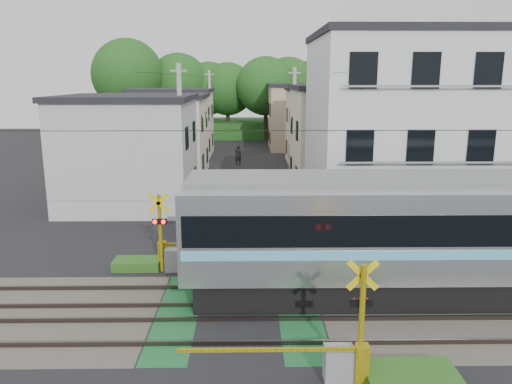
{
  "coord_description": "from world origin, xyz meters",
  "views": [
    {
      "loc": [
        0.36,
        -14.38,
        7.18
      ],
      "look_at": [
        0.62,
        5.0,
        2.77
      ],
      "focal_mm": 35.0,
      "sensor_mm": 36.0,
      "label": 1
    }
  ],
  "objects_px": {
    "commuter_train": "(487,234)",
    "apartment_block": "(419,133)",
    "crossing_signal_near": "(343,356)",
    "crossing_signal_far": "(172,253)",
    "pedestrian": "(238,155)"
  },
  "relations": [
    {
      "from": "crossing_signal_near",
      "to": "pedestrian",
      "type": "distance_m",
      "value": 31.56
    },
    {
      "from": "crossing_signal_far",
      "to": "apartment_block",
      "type": "xyz_separation_m",
      "value": [
        11.09,
        5.84,
        3.94
      ]
    },
    {
      "from": "crossing_signal_near",
      "to": "apartment_block",
      "type": "distance_m",
      "value": 14.95
    },
    {
      "from": "crossing_signal_near",
      "to": "apartment_block",
      "type": "bearing_deg",
      "value": 65.78
    },
    {
      "from": "crossing_signal_far",
      "to": "apartment_block",
      "type": "bearing_deg",
      "value": 27.78
    },
    {
      "from": "apartment_block",
      "to": "pedestrian",
      "type": "height_order",
      "value": "apartment_block"
    },
    {
      "from": "commuter_train",
      "to": "apartment_block",
      "type": "height_order",
      "value": "apartment_block"
    },
    {
      "from": "commuter_train",
      "to": "apartment_block",
      "type": "distance_m",
      "value": 8.66
    },
    {
      "from": "crossing_signal_far",
      "to": "commuter_train",
      "type": "bearing_deg",
      "value": -12.86
    },
    {
      "from": "crossing_signal_far",
      "to": "apartment_block",
      "type": "distance_m",
      "value": 13.14
    },
    {
      "from": "apartment_block",
      "to": "pedestrian",
      "type": "distance_m",
      "value": 20.75
    },
    {
      "from": "commuter_train",
      "to": "crossing_signal_far",
      "type": "bearing_deg",
      "value": 167.14
    },
    {
      "from": "commuter_train",
      "to": "apartment_block",
      "type": "bearing_deg",
      "value": 87.67
    },
    {
      "from": "crossing_signal_near",
      "to": "commuter_train",
      "type": "bearing_deg",
      "value": 41.03
    },
    {
      "from": "commuter_train",
      "to": "crossing_signal_near",
      "type": "relative_size",
      "value": 4.21
    }
  ]
}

